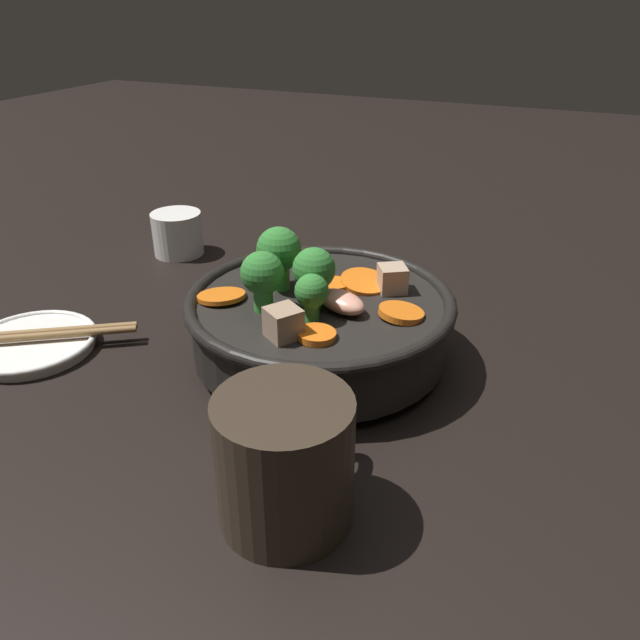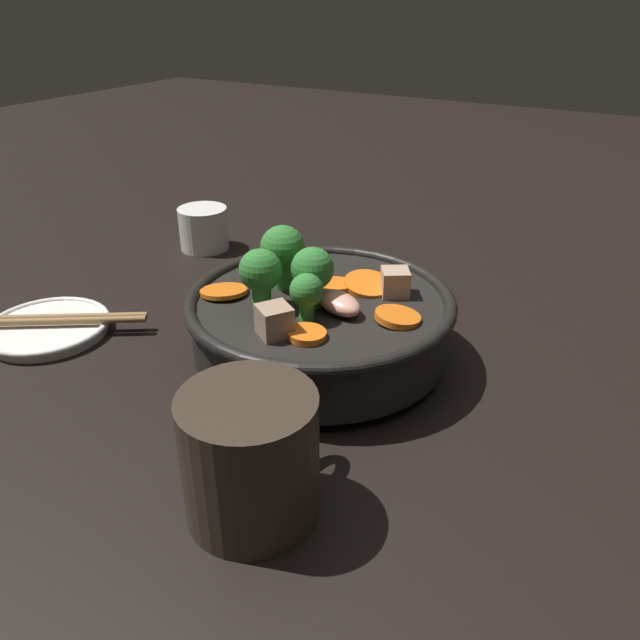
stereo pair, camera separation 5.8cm
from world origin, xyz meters
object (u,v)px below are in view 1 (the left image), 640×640
object	(u,v)px
side_saucer	(32,343)
chopsticks_pair	(29,335)
stirfry_bowl	(319,317)
tea_cup	(177,233)
dark_mug	(286,459)

from	to	relation	value
side_saucer	chopsticks_pair	distance (m)	0.01
stirfry_bowl	tea_cup	xyz separation A→B (m)	(0.17, 0.28, -0.02)
tea_cup	side_saucer	bearing A→B (deg)	-177.20
stirfry_bowl	tea_cup	bearing A→B (deg)	58.78
chopsticks_pair	tea_cup	bearing A→B (deg)	2.80
dark_mug	tea_cup	bearing A→B (deg)	43.27
stirfry_bowl	side_saucer	xyz separation A→B (m)	(-0.10, 0.26, -0.04)
stirfry_bowl	chopsticks_pair	bearing A→B (deg)	110.42
side_saucer	tea_cup	distance (m)	0.27
side_saucer	chopsticks_pair	world-z (taller)	chopsticks_pair
dark_mug	chopsticks_pair	bearing A→B (deg)	74.16
dark_mug	chopsticks_pair	xyz separation A→B (m)	(0.09, 0.32, -0.03)
stirfry_bowl	side_saucer	distance (m)	0.28
side_saucer	tea_cup	world-z (taller)	tea_cup
stirfry_bowl	dark_mug	bearing A→B (deg)	-162.45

